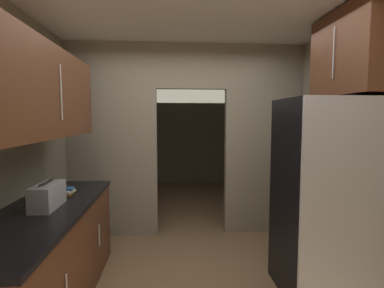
# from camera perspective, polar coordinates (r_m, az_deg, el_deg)

# --- Properties ---
(kitchen_overhead_slab) EXTENTS (3.63, 7.20, 0.06)m
(kitchen_overhead_slab) POSITION_cam_1_polar(r_m,az_deg,el_deg) (3.15, 0.31, 24.18)
(kitchen_overhead_slab) COLOR silver
(kitchen_partition) EXTENTS (3.23, 0.12, 2.62)m
(kitchen_partition) POSITION_cam_1_polar(r_m,az_deg,el_deg) (4.10, -1.29, 1.95)
(kitchen_partition) COLOR gray
(kitchen_partition) RESTS_ON ground
(adjoining_room_shell) EXTENTS (3.23, 3.33, 2.62)m
(adjoining_room_shell) POSITION_cam_1_polar(r_m,az_deg,el_deg) (6.28, -2.25, 2.21)
(adjoining_room_shell) COLOR gray
(adjoining_room_shell) RESTS_ON ground
(refrigerator) EXTENTS (0.85, 0.74, 1.80)m
(refrigerator) POSITION_cam_1_polar(r_m,az_deg,el_deg) (3.02, 24.84, -9.30)
(refrigerator) COLOR black
(refrigerator) RESTS_ON ground
(lower_cabinet_run) EXTENTS (0.68, 2.14, 0.88)m
(lower_cabinet_run) POSITION_cam_1_polar(r_m,az_deg,el_deg) (2.89, -26.48, -19.56)
(lower_cabinet_run) COLOR brown
(lower_cabinet_run) RESTS_ON ground
(upper_cabinet_counterside) EXTENTS (0.36, 1.92, 0.72)m
(upper_cabinet_counterside) POSITION_cam_1_polar(r_m,az_deg,el_deg) (2.65, -27.66, 8.84)
(upper_cabinet_counterside) COLOR brown
(upper_cabinet_fridgeside) EXTENTS (0.36, 0.94, 0.78)m
(upper_cabinet_fridgeside) POSITION_cam_1_polar(r_m,az_deg,el_deg) (3.19, 28.54, 15.14)
(upper_cabinet_fridgeside) COLOR brown
(boombox) EXTENTS (0.18, 0.39, 0.23)m
(boombox) POSITION_cam_1_polar(r_m,az_deg,el_deg) (2.74, -26.13, -8.97)
(boombox) COLOR #B2B2B7
(boombox) RESTS_ON lower_cabinet_run
(book_stack) EXTENTS (0.14, 0.16, 0.07)m
(book_stack) POSITION_cam_1_polar(r_m,az_deg,el_deg) (3.11, -23.00, -8.40)
(book_stack) COLOR gold
(book_stack) RESTS_ON lower_cabinet_run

